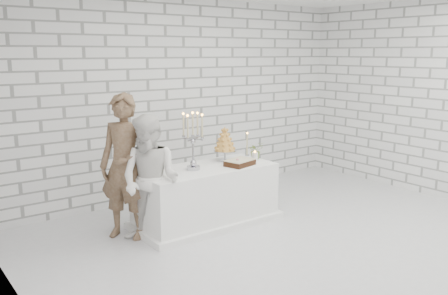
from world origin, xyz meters
TOP-DOWN VIEW (x-y plane):
  - ground at (0.00, 0.00)m, footprint 6.00×5.00m
  - wall_back at (0.00, 2.50)m, footprint 6.00×0.01m
  - wall_left at (-3.00, 0.00)m, footprint 0.01×5.00m
  - wall_right at (3.00, 0.00)m, footprint 0.01×5.00m
  - cake_table at (-0.52, 1.17)m, footprint 1.80×0.80m
  - groom at (-1.56, 1.35)m, footprint 0.73×0.76m
  - bride at (-1.42, 0.99)m, footprint 0.87×0.93m
  - candelabra at (-0.72, 1.16)m, footprint 0.37×0.37m
  - croquembouche at (-0.12, 1.31)m, footprint 0.39×0.39m
  - chocolate_cake at (-0.11, 0.98)m, footprint 0.42×0.34m
  - pillar_candle at (0.22, 1.07)m, footprint 0.09×0.09m
  - extra_taper at (0.33, 1.37)m, footprint 0.06×0.06m
  - flowers at (0.32, 1.17)m, footprint 0.22×0.19m

SIDE VIEW (x-z plane):
  - ground at x=0.00m, z-range -0.01..0.01m
  - cake_table at x=-0.52m, z-range 0.00..0.75m
  - bride at x=-1.42m, z-range 0.00..1.52m
  - chocolate_cake at x=-0.11m, z-range 0.75..0.83m
  - pillar_candle at x=0.22m, z-range 0.75..0.87m
  - flowers at x=0.32m, z-range 0.75..0.98m
  - groom at x=-1.56m, z-range 0.00..1.75m
  - extra_taper at x=0.33m, z-range 0.75..1.07m
  - croquembouche at x=-0.12m, z-range 0.75..1.23m
  - candelabra at x=-0.72m, z-range 0.75..1.49m
  - wall_back at x=0.00m, z-range 0.00..3.00m
  - wall_left at x=-3.00m, z-range 0.00..3.00m
  - wall_right at x=3.00m, z-range 0.00..3.00m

